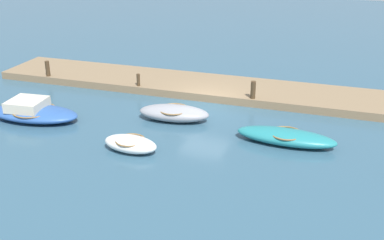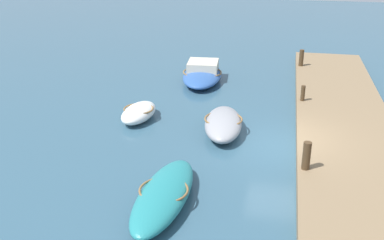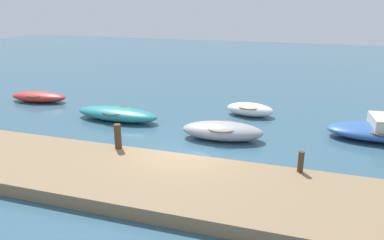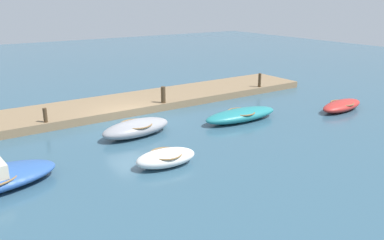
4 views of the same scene
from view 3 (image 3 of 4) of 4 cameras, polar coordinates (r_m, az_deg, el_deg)
The scene contains 9 objects.
ground_plane at distance 14.16m, azimuth -1.00°, elevation -6.01°, with size 84.00×84.00×0.00m, color #33566B.
dock_platform at distance 11.98m, azimuth -4.83°, elevation -9.70°, with size 27.18×3.90×0.44m, color #846B4C.
motorboat_blue at distance 17.95m, azimuth 27.86°, elevation -1.42°, with size 4.77×2.44×1.04m.
dinghy_white at distance 19.43m, azimuth 9.05°, elevation 1.68°, with size 2.57×1.47×0.67m.
rowboat_red at distance 23.70m, azimuth -22.87°, elevation 3.38°, with size 3.55×1.60×0.59m.
rowboat_grey at distance 15.95m, azimuth 4.77°, elevation -1.68°, with size 3.68×1.88×0.77m.
rowboat_teal at distance 18.82m, azimuth -11.66°, elevation 0.96°, with size 4.51×1.60×0.66m.
mooring_post_mid_west at distance 14.09m, azimuth -11.54°, elevation -2.51°, with size 0.27×0.27×0.96m, color #47331E.
mooring_post_mid_east at distance 12.50m, azimuth 16.66°, elevation -6.27°, with size 0.19×0.19×0.72m, color #47331E.
Camera 3 is at (4.13, -12.22, 5.84)m, focal length 34.08 mm.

